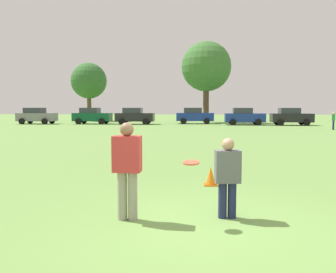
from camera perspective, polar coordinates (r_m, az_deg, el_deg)
The scene contains 14 objects.
ground_plane at distance 6.26m, azimuth 5.66°, elevation -13.85°, with size 163.47×163.47×0.00m, color #6B9347.
player_thrower at distance 6.40m, azimuth -6.40°, elevation -4.50°, with size 0.50×0.31×1.72m.
player_defender at distance 6.58m, azimuth 9.30°, elevation -5.78°, with size 0.46×0.29×1.43m.
frisbee at distance 6.06m, azimuth 3.64°, elevation -4.09°, with size 0.27×0.27×0.06m.
traffic_cone at distance 9.31m, azimuth 6.68°, elevation -6.19°, with size 0.32×0.32×0.48m.
parked_car_near_left at distance 43.68m, azimuth -19.85°, elevation 3.07°, with size 4.24×2.29×1.82m.
parked_car_mid_left at distance 41.93m, azimuth -11.81°, elevation 3.20°, with size 4.24×2.29×1.82m.
parked_car_center at distance 40.57m, azimuth -5.25°, elevation 3.23°, with size 4.24×2.29×1.82m.
parked_car_mid_right at distance 41.69m, azimuth 4.19°, elevation 3.28°, with size 4.24×2.29×1.82m.
parked_car_near_right at distance 39.72m, azimuth 11.81°, elevation 3.12°, with size 4.24×2.29×1.82m.
parked_car_far_right at distance 40.31m, azimuth 18.66°, elevation 2.99°, with size 4.24×2.29×1.82m.
bystander_sideline_watcher at distance 33.83m, azimuth 24.45°, elevation 2.41°, with size 0.39×0.48×1.52m.
tree_west_oak at distance 51.14m, azimuth -12.27°, elevation 8.47°, with size 4.83×4.83×7.85m.
tree_west_maple at distance 45.42m, azimuth 6.00°, elevation 10.78°, with size 6.06×6.06×9.85m.
Camera 1 is at (-0.22, -5.93, 1.99)m, focal length 39.01 mm.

